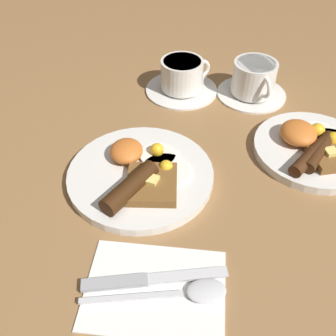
{
  "coord_description": "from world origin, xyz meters",
  "views": [
    {
      "loc": [
        0.46,
        0.05,
        0.46
      ],
      "look_at": [
        0.0,
        0.05,
        0.03
      ],
      "focal_mm": 42.0,
      "sensor_mm": 36.0,
      "label": 1
    }
  ],
  "objects_px": {
    "teacup_near": "(182,78)",
    "knife": "(147,279)",
    "spoon": "(192,292)",
    "breakfast_plate_near": "(141,174)",
    "breakfast_plate_far": "(313,147)",
    "teacup_far": "(254,81)"
  },
  "relations": [
    {
      "from": "breakfast_plate_near",
      "to": "spoon",
      "type": "xyz_separation_m",
      "value": [
        0.21,
        0.07,
        -0.0
      ]
    },
    {
      "from": "breakfast_plate_near",
      "to": "teacup_far",
      "type": "xyz_separation_m",
      "value": [
        -0.26,
        0.22,
        0.02
      ]
    },
    {
      "from": "teacup_near",
      "to": "teacup_far",
      "type": "relative_size",
      "value": 1.06
    },
    {
      "from": "teacup_far",
      "to": "spoon",
      "type": "height_order",
      "value": "teacup_far"
    },
    {
      "from": "breakfast_plate_far",
      "to": "teacup_far",
      "type": "bearing_deg",
      "value": -157.36
    },
    {
      "from": "knife",
      "to": "spoon",
      "type": "distance_m",
      "value": 0.06
    },
    {
      "from": "knife",
      "to": "spoon",
      "type": "xyz_separation_m",
      "value": [
        0.02,
        0.06,
        0.0
      ]
    },
    {
      "from": "teacup_near",
      "to": "breakfast_plate_near",
      "type": "bearing_deg",
      "value": -15.06
    },
    {
      "from": "breakfast_plate_near",
      "to": "breakfast_plate_far",
      "type": "height_order",
      "value": "breakfast_plate_far"
    },
    {
      "from": "breakfast_plate_near",
      "to": "knife",
      "type": "bearing_deg",
      "value": 5.05
    },
    {
      "from": "teacup_near",
      "to": "knife",
      "type": "xyz_separation_m",
      "value": [
        0.46,
        -0.06,
        -0.02
      ]
    },
    {
      "from": "breakfast_plate_near",
      "to": "spoon",
      "type": "bearing_deg",
      "value": 19.67
    },
    {
      "from": "teacup_near",
      "to": "spoon",
      "type": "height_order",
      "value": "teacup_near"
    },
    {
      "from": "breakfast_plate_far",
      "to": "spoon",
      "type": "relative_size",
      "value": 1.15
    },
    {
      "from": "breakfast_plate_near",
      "to": "teacup_far",
      "type": "height_order",
      "value": "teacup_far"
    },
    {
      "from": "teacup_far",
      "to": "knife",
      "type": "distance_m",
      "value": 0.49
    },
    {
      "from": "breakfast_plate_near",
      "to": "spoon",
      "type": "distance_m",
      "value": 0.22
    },
    {
      "from": "spoon",
      "to": "teacup_far",
      "type": "bearing_deg",
      "value": 67.58
    },
    {
      "from": "knife",
      "to": "spoon",
      "type": "relative_size",
      "value": 1.05
    },
    {
      "from": "breakfast_plate_far",
      "to": "teacup_far",
      "type": "height_order",
      "value": "teacup_far"
    },
    {
      "from": "breakfast_plate_near",
      "to": "spoon",
      "type": "relative_size",
      "value": 1.32
    },
    {
      "from": "breakfast_plate_far",
      "to": "teacup_far",
      "type": "distance_m",
      "value": 0.21
    }
  ]
}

